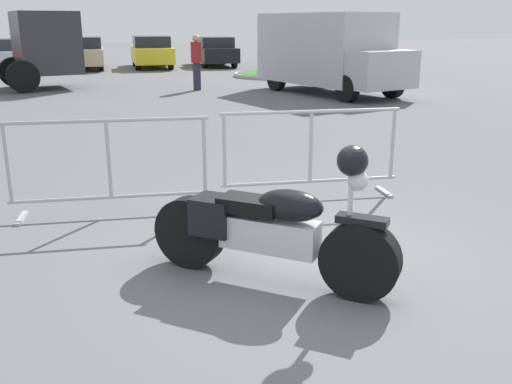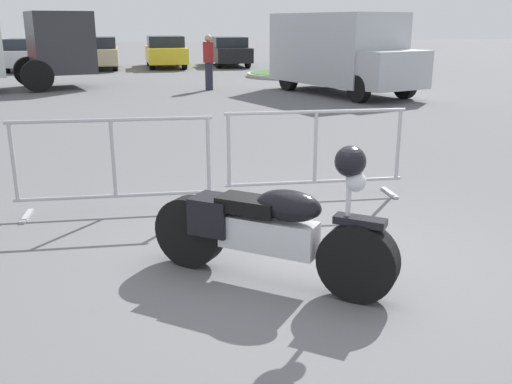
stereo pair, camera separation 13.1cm
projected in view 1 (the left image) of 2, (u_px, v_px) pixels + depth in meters
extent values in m
plane|color=#5B5B5E|center=(322.00, 264.00, 5.05)|extent=(120.00, 120.00, 0.00)
cylinder|color=black|center=(360.00, 261.00, 4.34)|extent=(0.58, 0.53, 0.62)
cylinder|color=black|center=(190.00, 232.00, 4.94)|extent=(0.58, 0.53, 0.62)
cube|color=silver|center=(270.00, 234.00, 4.61)|extent=(0.77, 0.70, 0.27)
ellipsoid|color=black|center=(290.00, 205.00, 4.46)|extent=(0.58, 0.54, 0.25)
cube|color=black|center=(250.00, 204.00, 4.61)|extent=(0.56, 0.53, 0.12)
cube|color=black|center=(215.00, 215.00, 4.78)|extent=(0.47, 0.46, 0.31)
cube|color=black|center=(362.00, 220.00, 4.25)|extent=(0.38, 0.35, 0.06)
cylinder|color=silver|center=(350.00, 202.00, 4.25)|extent=(0.05, 0.05, 0.44)
sphere|color=silver|center=(358.00, 181.00, 4.18)|extent=(0.15, 0.15, 0.15)
sphere|color=black|center=(352.00, 161.00, 4.16)|extent=(0.23, 0.23, 0.23)
cylinder|color=#9EA0A5|center=(106.00, 121.00, 6.05)|extent=(2.17, 0.24, 0.04)
cylinder|color=#9EA0A5|center=(112.00, 197.00, 6.29)|extent=(2.17, 0.24, 0.04)
cylinder|color=#9EA0A5|center=(7.00, 164.00, 5.99)|extent=(0.05, 0.05, 0.85)
cylinder|color=#9EA0A5|center=(109.00, 160.00, 6.17)|extent=(0.05, 0.05, 0.85)
cylinder|color=#9EA0A5|center=(205.00, 156.00, 6.36)|extent=(0.05, 0.05, 0.85)
cube|color=#9EA0A5|center=(21.00, 218.00, 6.17)|extent=(0.10, 0.44, 0.03)
cube|color=#9EA0A5|center=(200.00, 208.00, 6.52)|extent=(0.10, 0.44, 0.03)
cylinder|color=#9EA0A5|center=(312.00, 112.00, 6.67)|extent=(2.17, 0.24, 0.04)
cylinder|color=#9EA0A5|center=(310.00, 181.00, 6.91)|extent=(2.17, 0.24, 0.04)
cylinder|color=#9EA0A5|center=(224.00, 151.00, 6.61)|extent=(0.05, 0.05, 0.85)
cylinder|color=#9EA0A5|center=(311.00, 147.00, 6.79)|extent=(0.05, 0.05, 0.85)
cylinder|color=#9EA0A5|center=(393.00, 144.00, 6.98)|extent=(0.05, 0.05, 0.85)
cube|color=#9EA0A5|center=(231.00, 200.00, 6.79)|extent=(0.10, 0.44, 0.03)
cube|color=#9EA0A5|center=(384.00, 192.00, 7.14)|extent=(0.10, 0.44, 0.03)
cube|color=#2D2D33|center=(46.00, 43.00, 18.04)|extent=(2.26, 2.54, 1.90)
cylinder|color=black|center=(14.00, 72.00, 18.68)|extent=(1.00, 0.50, 0.96)
cylinder|color=black|center=(23.00, 77.00, 17.07)|extent=(1.00, 0.50, 0.96)
cube|color=#B2B7BC|center=(323.00, 48.00, 16.97)|extent=(3.10, 4.50, 2.00)
cube|color=#B2B7BC|center=(382.00, 70.00, 15.09)|extent=(2.08, 1.41, 1.00)
cylinder|color=black|center=(393.00, 85.00, 15.98)|extent=(0.44, 0.76, 0.72)
cylinder|color=black|center=(347.00, 89.00, 15.11)|extent=(0.44, 0.76, 0.72)
cylinder|color=black|center=(319.00, 76.00, 18.64)|extent=(0.44, 0.76, 0.72)
cylinder|color=black|center=(276.00, 79.00, 17.77)|extent=(0.44, 0.76, 0.72)
cube|color=#B7BABF|center=(12.00, 58.00, 24.85)|extent=(1.75, 4.07, 0.66)
cube|color=#1E232B|center=(10.00, 44.00, 24.56)|extent=(1.56, 2.10, 0.47)
cylinder|color=black|center=(1.00, 62.00, 25.96)|extent=(0.22, 0.60, 0.60)
cylinder|color=black|center=(33.00, 62.00, 26.28)|extent=(0.22, 0.60, 0.60)
cylinder|color=black|center=(26.00, 66.00, 23.89)|extent=(0.22, 0.60, 0.60)
cube|color=tan|center=(84.00, 56.00, 25.69)|extent=(1.82, 4.23, 0.68)
cube|color=#1E232B|center=(83.00, 43.00, 25.39)|extent=(1.62, 2.18, 0.49)
cylinder|color=black|center=(70.00, 61.00, 26.84)|extent=(0.23, 0.63, 0.62)
cylinder|color=black|center=(101.00, 60.00, 27.19)|extent=(0.23, 0.63, 0.62)
cylinder|color=black|center=(66.00, 65.00, 24.36)|extent=(0.23, 0.63, 0.62)
cylinder|color=black|center=(101.00, 64.00, 24.70)|extent=(0.23, 0.63, 0.62)
cube|color=yellow|center=(152.00, 55.00, 26.61)|extent=(1.84, 4.28, 0.69)
cube|color=#1E232B|center=(151.00, 42.00, 26.30)|extent=(1.65, 2.21, 0.49)
cylinder|color=black|center=(135.00, 59.00, 27.77)|extent=(0.23, 0.64, 0.63)
cylinder|color=black|center=(165.00, 59.00, 28.12)|extent=(0.23, 0.64, 0.63)
cylinder|color=black|center=(138.00, 63.00, 25.26)|extent=(0.23, 0.64, 0.63)
cylinder|color=black|center=(171.00, 62.00, 25.60)|extent=(0.23, 0.64, 0.63)
cube|color=black|center=(215.00, 54.00, 27.58)|extent=(1.76, 4.09, 0.66)
cube|color=#1E232B|center=(215.00, 42.00, 27.28)|extent=(1.57, 2.11, 0.47)
cylinder|color=black|center=(196.00, 58.00, 28.69)|extent=(0.22, 0.61, 0.60)
cylinder|color=black|center=(223.00, 58.00, 29.02)|extent=(0.22, 0.61, 0.60)
cylinder|color=black|center=(205.00, 62.00, 26.29)|extent=(0.22, 0.61, 0.60)
cylinder|color=black|center=(234.00, 61.00, 26.62)|extent=(0.22, 0.61, 0.60)
cylinder|color=#262838|center=(197.00, 76.00, 17.80)|extent=(0.31, 0.31, 0.85)
cylinder|color=maroon|center=(196.00, 52.00, 17.59)|extent=(0.43, 0.43, 0.62)
sphere|color=tan|center=(196.00, 38.00, 17.47)|extent=(0.22, 0.22, 0.22)
cylinder|color=#ADA89E|center=(275.00, 75.00, 22.44)|extent=(3.22, 3.22, 0.14)
cylinder|color=#38662D|center=(275.00, 73.00, 22.42)|extent=(2.96, 2.96, 0.02)
sphere|color=#1E511E|center=(279.00, 59.00, 22.73)|extent=(1.17, 1.17, 1.17)
sphere|color=#286023|center=(294.00, 64.00, 22.09)|extent=(0.83, 0.83, 0.83)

